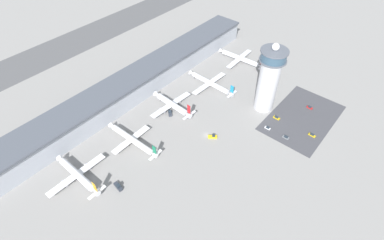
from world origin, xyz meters
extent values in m
plane|color=gray|center=(0.00, 0.00, 0.00)|extent=(1000.00, 1000.00, 0.00)
cube|color=#A3A8B2|center=(0.00, 70.00, 8.04)|extent=(244.99, 22.00, 16.08)
cube|color=#4C515B|center=(0.00, 70.00, 16.88)|extent=(244.99, 25.00, 1.60)
cube|color=#515154|center=(0.00, 175.66, 0.00)|extent=(367.48, 44.00, 0.01)
cylinder|color=#BCBCC1|center=(50.11, -13.79, 20.08)|extent=(13.93, 13.93, 40.16)
cylinder|color=#565B66|center=(50.11, -13.79, 40.56)|extent=(18.34, 18.34, 0.80)
cylinder|color=#334C60|center=(50.11, -13.79, 43.89)|extent=(16.87, 16.87, 5.85)
cylinder|color=#565B66|center=(50.11, -13.79, 47.31)|extent=(18.34, 18.34, 1.00)
sphere|color=white|center=(50.11, -13.79, 50.26)|extent=(4.90, 4.90, 4.90)
cube|color=#424247|center=(58.17, -41.61, 0.00)|extent=(64.00, 40.00, 0.01)
cylinder|color=white|center=(-76.16, 36.15, 4.22)|extent=(4.24, 30.41, 4.06)
cone|color=white|center=(-76.06, 53.17, 4.22)|extent=(4.08, 3.68, 4.06)
cone|color=white|center=(-76.26, 18.52, 4.22)|extent=(3.69, 4.90, 3.66)
cube|color=white|center=(-76.16, 36.76, 3.51)|extent=(38.03, 4.62, 0.44)
cylinder|color=#A8A8B2|center=(-84.13, 37.80, 2.28)|extent=(2.26, 4.48, 2.23)
cylinder|color=#A8A8B2|center=(-68.17, 37.71, 2.28)|extent=(2.26, 4.48, 2.23)
cube|color=orange|center=(-76.27, 17.54, 9.50)|extent=(0.32, 2.80, 6.50)
cube|color=white|center=(-76.27, 17.14, 4.62)|extent=(11.39, 2.07, 0.24)
cylinder|color=black|center=(-76.08, 50.14, 1.09)|extent=(0.28, 0.28, 2.18)
cylinder|color=black|center=(-73.32, 35.94, 1.09)|extent=(0.28, 0.28, 2.18)
cylinder|color=black|center=(-79.01, 35.97, 1.09)|extent=(0.28, 0.28, 2.18)
cylinder|color=white|center=(-36.98, 32.94, 3.94)|extent=(4.44, 35.48, 3.78)
cone|color=white|center=(-37.35, 52.35, 3.94)|extent=(3.84, 3.47, 3.78)
cone|color=white|center=(-36.61, 12.97, 3.94)|extent=(3.49, 4.60, 3.40)
cube|color=white|center=(-37.00, 33.65, 3.27)|extent=(30.22, 4.96, 0.44)
cylinder|color=#A8A8B2|center=(-43.34, 34.53, 2.13)|extent=(2.16, 4.19, 2.08)
cylinder|color=#A8A8B2|center=(-30.69, 34.77, 2.13)|extent=(2.16, 4.19, 2.08)
cube|color=#14704C|center=(-36.59, 12.06, 8.85)|extent=(0.35, 2.81, 6.05)
cube|color=white|center=(-36.58, 11.66, 4.31)|extent=(10.62, 2.20, 0.24)
cylinder|color=black|center=(-37.29, 49.45, 1.02)|extent=(0.28, 0.28, 2.05)
cylinder|color=black|center=(-34.34, 32.90, 1.02)|extent=(0.28, 0.28, 2.05)
cylinder|color=black|center=(-39.63, 32.80, 1.02)|extent=(0.28, 0.28, 2.05)
cylinder|color=silver|center=(4.77, 36.49, 4.61)|extent=(5.93, 27.96, 4.32)
cone|color=silver|center=(5.69, 52.28, 4.61)|extent=(4.54, 4.14, 4.32)
cone|color=silver|center=(3.81, 20.05, 4.61)|extent=(4.19, 5.40, 3.89)
cube|color=silver|center=(4.80, 37.04, 3.85)|extent=(37.28, 6.56, 0.44)
cylinder|color=#A8A8B2|center=(-2.91, 38.50, 2.54)|extent=(2.65, 4.88, 2.38)
cylinder|color=#A8A8B2|center=(12.64, 37.59, 2.54)|extent=(2.65, 4.88, 2.38)
cube|color=red|center=(3.75, 19.01, 10.22)|extent=(0.46, 2.81, 6.92)
cube|color=silver|center=(3.73, 18.61, 5.04)|extent=(12.20, 2.70, 0.24)
cylinder|color=black|center=(5.51, 49.14, 1.22)|extent=(0.28, 0.28, 2.44)
cylinder|color=black|center=(7.78, 36.07, 1.22)|extent=(0.28, 0.28, 2.44)
cylinder|color=black|center=(1.74, 36.42, 1.22)|extent=(0.28, 0.28, 2.44)
cylinder|color=silver|center=(43.92, 31.18, 3.90)|extent=(5.19, 36.12, 3.75)
cone|color=silver|center=(44.71, 50.86, 3.90)|extent=(3.88, 3.52, 3.75)
cone|color=silver|center=(43.11, 10.95, 3.90)|extent=(3.55, 4.63, 3.38)
cube|color=silver|center=(43.95, 31.90, 3.25)|extent=(36.83, 5.87, 0.44)
cylinder|color=#A8A8B2|center=(36.29, 33.21, 2.11)|extent=(2.23, 4.21, 2.06)
cylinder|color=#A8A8B2|center=(51.69, 32.59, 2.11)|extent=(2.23, 4.21, 2.06)
cube|color=#197FB2|center=(43.07, 10.05, 8.78)|extent=(0.41, 2.81, 6.00)
cube|color=silver|center=(43.06, 9.65, 4.28)|extent=(10.58, 2.42, 0.24)
cylinder|color=black|center=(44.60, 47.97, 1.01)|extent=(0.28, 0.28, 2.03)
cylinder|color=black|center=(46.54, 31.00, 1.01)|extent=(0.28, 0.28, 2.03)
cylinder|color=black|center=(41.30, 31.21, 1.01)|extent=(0.28, 0.28, 2.03)
cylinder|color=silver|center=(89.47, 32.91, 4.02)|extent=(5.33, 35.91, 3.94)
cone|color=silver|center=(88.70, 52.56, 4.02)|extent=(4.07, 3.70, 3.94)
cone|color=silver|center=(90.26, 12.67, 4.02)|extent=(3.73, 4.86, 3.54)
cube|color=silver|center=(89.44, 33.62, 3.33)|extent=(36.07, 5.80, 0.44)
cylinder|color=#A8A8B2|center=(81.87, 34.33, 2.13)|extent=(2.33, 4.41, 2.17)
cylinder|color=#A8A8B2|center=(96.94, 34.92, 2.13)|extent=(2.33, 4.41, 2.17)
cube|color=red|center=(90.30, 11.72, 9.13)|extent=(0.41, 2.81, 6.30)
cube|color=silver|center=(90.31, 11.32, 4.41)|extent=(11.10, 2.43, 0.24)
cylinder|color=black|center=(88.82, 49.59, 1.02)|extent=(0.28, 0.28, 2.05)
cylinder|color=black|center=(92.23, 32.93, 1.02)|extent=(0.28, 0.28, 2.05)
cylinder|color=black|center=(86.72, 32.71, 1.02)|extent=(0.28, 0.28, 2.05)
cube|color=black|center=(1.14, -4.08, 0.06)|extent=(4.89, 5.36, 0.12)
cube|color=gold|center=(1.14, -4.08, 0.66)|extent=(5.56, 6.18, 1.32)
cube|color=#232D38|center=(1.51, -4.56, 1.86)|extent=(2.74, 2.70, 1.08)
cube|color=black|center=(-65.14, 13.56, 0.06)|extent=(3.05, 5.84, 0.12)
cube|color=#2D333D|center=(-65.14, 13.56, 0.88)|extent=(3.30, 6.91, 1.76)
cube|color=#232D38|center=(-65.24, 12.91, 2.47)|extent=(2.33, 2.27, 1.44)
cube|color=black|center=(84.78, 5.03, 0.06)|extent=(5.79, 5.35, 0.12)
cube|color=gold|center=(84.78, 5.03, 0.72)|extent=(6.69, 6.12, 1.44)
cube|color=#232D38|center=(84.26, 4.59, 2.03)|extent=(2.85, 2.84, 1.18)
cube|color=black|center=(-0.32, 33.58, 0.06)|extent=(5.07, 5.34, 0.12)
cube|color=#2D333D|center=(-0.32, 33.58, 0.72)|extent=(5.78, 6.13, 1.44)
cube|color=#232D38|center=(0.07, 34.03, 2.04)|extent=(2.79, 2.76, 1.18)
cube|color=black|center=(45.52, -27.80, 0.06)|extent=(1.91, 4.01, 0.12)
cube|color=gold|center=(45.52, -27.80, 0.40)|extent=(2.00, 4.77, 0.80)
cube|color=#232D38|center=(45.52, -27.68, 1.13)|extent=(1.73, 2.64, 0.66)
cube|color=black|center=(32.40, -28.03, 0.06)|extent=(1.81, 3.40, 0.12)
cube|color=silver|center=(32.40, -28.03, 0.39)|extent=(1.88, 4.05, 0.77)
cube|color=#232D38|center=(32.40, -28.13, 1.09)|extent=(1.65, 2.23, 0.63)
cube|color=black|center=(45.66, -54.37, 0.06)|extent=(1.83, 4.05, 0.12)
cube|color=gold|center=(45.66, -54.37, 0.43)|extent=(1.93, 4.81, 0.86)
cube|color=#232D38|center=(45.66, -54.25, 1.21)|extent=(1.63, 2.67, 0.70)
cube|color=black|center=(71.28, -41.12, 0.06)|extent=(1.89, 3.68, 0.12)
cube|color=red|center=(71.28, -41.12, 0.39)|extent=(1.98, 4.37, 0.78)
cube|color=#232D38|center=(71.29, -41.02, 1.10)|extent=(1.70, 2.42, 0.64)
cube|color=black|center=(32.39, -41.78, 0.06)|extent=(1.98, 3.82, 0.12)
cube|color=slate|center=(32.39, -41.78, 0.41)|extent=(2.09, 4.54, 0.82)
cube|color=#232D38|center=(32.40, -41.89, 1.16)|extent=(1.77, 2.52, 0.67)
camera|label=1|loc=(-112.05, -81.60, 147.42)|focal=28.00mm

